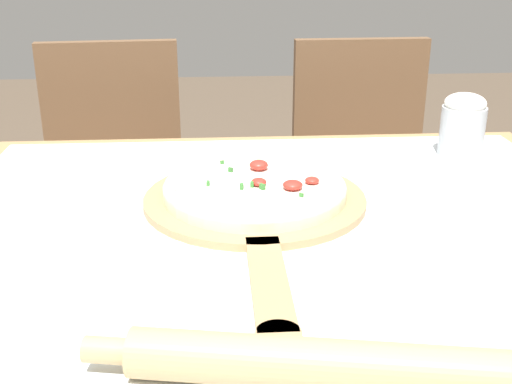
{
  "coord_description": "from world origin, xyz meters",
  "views": [
    {
      "loc": [
        -0.1,
        -0.82,
        1.16
      ],
      "look_at": [
        -0.04,
        0.09,
        0.8
      ],
      "focal_mm": 45.0,
      "sensor_mm": 36.0,
      "label": 1
    }
  ],
  "objects_px": {
    "chair_right": "(362,178)",
    "pizza": "(255,188)",
    "rolling_pin": "(340,366)",
    "chair_left": "(115,184)",
    "pizza_peel": "(256,206)",
    "flour_cup": "(463,124)"
  },
  "relations": [
    {
      "from": "chair_right",
      "to": "pizza",
      "type": "bearing_deg",
      "value": -116.6
    },
    {
      "from": "pizza_peel",
      "to": "chair_left",
      "type": "height_order",
      "value": "chair_left"
    },
    {
      "from": "pizza",
      "to": "chair_right",
      "type": "height_order",
      "value": "chair_right"
    },
    {
      "from": "pizza_peel",
      "to": "chair_right",
      "type": "bearing_deg",
      "value": 65.45
    },
    {
      "from": "chair_left",
      "to": "pizza",
      "type": "bearing_deg",
      "value": -70.68
    },
    {
      "from": "chair_right",
      "to": "flour_cup",
      "type": "height_order",
      "value": "chair_right"
    },
    {
      "from": "rolling_pin",
      "to": "chair_right",
      "type": "relative_size",
      "value": 0.53
    },
    {
      "from": "pizza_peel",
      "to": "rolling_pin",
      "type": "height_order",
      "value": "rolling_pin"
    },
    {
      "from": "rolling_pin",
      "to": "pizza_peel",
      "type": "bearing_deg",
      "value": 96.52
    },
    {
      "from": "chair_left",
      "to": "chair_right",
      "type": "distance_m",
      "value": 0.7
    },
    {
      "from": "pizza",
      "to": "rolling_pin",
      "type": "distance_m",
      "value": 0.46
    },
    {
      "from": "pizza",
      "to": "rolling_pin",
      "type": "height_order",
      "value": "rolling_pin"
    },
    {
      "from": "chair_right",
      "to": "flour_cup",
      "type": "relative_size",
      "value": 7.45
    },
    {
      "from": "pizza_peel",
      "to": "chair_right",
      "type": "height_order",
      "value": "chair_right"
    },
    {
      "from": "chair_left",
      "to": "flour_cup",
      "type": "distance_m",
      "value": 0.98
    },
    {
      "from": "rolling_pin",
      "to": "chair_right",
      "type": "height_order",
      "value": "chair_right"
    },
    {
      "from": "rolling_pin",
      "to": "chair_left",
      "type": "xyz_separation_m",
      "value": [
        -0.39,
        1.21,
        -0.27
      ]
    },
    {
      "from": "pizza_peel",
      "to": "chair_right",
      "type": "xyz_separation_m",
      "value": [
        0.36,
        0.78,
        -0.25
      ]
    },
    {
      "from": "rolling_pin",
      "to": "flour_cup",
      "type": "relative_size",
      "value": 3.97
    },
    {
      "from": "pizza_peel",
      "to": "pizza",
      "type": "xyz_separation_m",
      "value": [
        0.0,
        0.03,
        0.02
      ]
    },
    {
      "from": "pizza",
      "to": "rolling_pin",
      "type": "bearing_deg",
      "value": -83.92
    },
    {
      "from": "chair_left",
      "to": "chair_right",
      "type": "height_order",
      "value": "same"
    }
  ]
}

